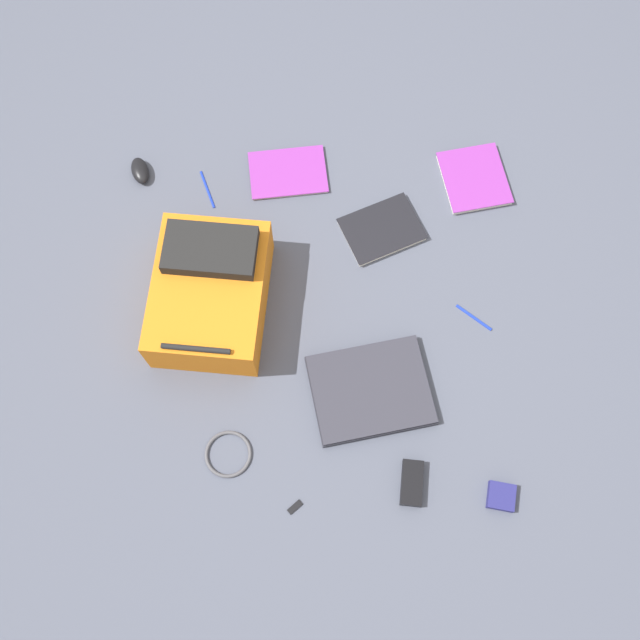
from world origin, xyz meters
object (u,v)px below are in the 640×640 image
Objects in this scene: pen_blue at (207,189)px; backpack at (210,292)px; power_brick at (412,483)px; computer_mouse at (140,171)px; pen_black at (474,317)px; cable_coil at (228,454)px; book_red at (474,179)px; book_blue at (382,230)px; earbud_pouch at (501,496)px; book_comic at (288,173)px; usb_stick at (295,507)px; laptop at (371,390)px.

backpack is at bearing 93.90° from pen_blue.
power_brick is 1.16m from pen_blue.
pen_black is at bearing 135.70° from computer_mouse.
power_brick is (-0.53, 0.10, 0.01)m from cable_coil.
backpack reaches higher than cable_coil.
book_red is 0.37m from book_blue.
book_blue is (-0.54, -0.23, -0.08)m from backpack.
earbud_pouch is at bearing 169.46° from power_brick.
computer_mouse is 0.23m from pen_blue.
pen_blue is at bearing -50.50° from earbud_pouch.
computer_mouse is (1.11, -0.07, 0.01)m from book_red.
book_comic is 0.27m from pen_blue.
book_comic is 2.60× the size of computer_mouse.
backpack reaches higher than book_blue.
computer_mouse is 1.34× the size of earbud_pouch.
pen_black is (-0.27, 0.31, -0.01)m from book_blue.
power_brick is (-0.82, 1.06, -0.00)m from computer_mouse.
book_blue is 3.83× the size of earbud_pouch.
power_brick is at bearing 168.81° from cable_coil.
pen_blue is (0.84, -0.49, -0.00)m from pen_black.
pen_blue is 3.19× the size of usb_stick.
pen_blue is 1.34m from earbud_pouch.
book_comic is (0.23, -0.76, -0.01)m from laptop.
book_blue is at bearing -97.33° from laptop.
earbud_pouch reaches higher than book_red.
pen_black is 0.97m from pen_blue.
cable_coil is (-0.05, 0.48, -0.09)m from backpack.
computer_mouse is 1.54m from earbud_pouch.
power_brick reaches higher than book_red.
power_brick is at bearing 92.31° from book_blue.
computer_mouse is 2.25× the size of usb_stick.
laptop is 1.33× the size of book_blue.
laptop reaches higher than power_brick.
laptop is 0.87m from pen_blue.
power_brick reaches higher than earbud_pouch.
book_red is 0.49m from pen_black.
cable_coil is at bearing 95.46° from backpack.
laptop reaches higher than pen_black.
book_blue is 0.59m from pen_blue.
book_comic is at bearing -169.17° from pen_blue.
book_comic reaches higher than usb_stick.
laptop reaches higher than book_red.
cable_coil is 0.86m from pen_black.
computer_mouse is 0.71× the size of pen_blue.
pen_blue is at bearing 10.83° from book_comic.
computer_mouse reaches higher than book_red.
book_blue is 2.12× the size of cable_coil.
pen_blue is at bearing 146.04° from computer_mouse.
book_blue is 0.92m from usb_stick.
computer_mouse is 1.00m from cable_coil.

